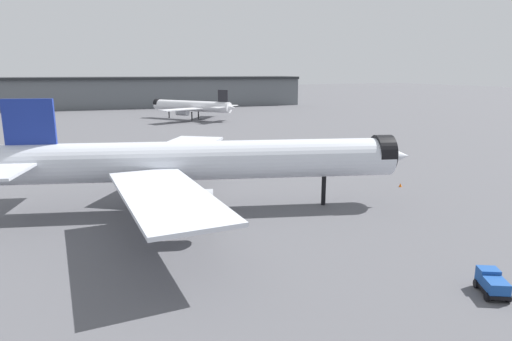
% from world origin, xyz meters
% --- Properties ---
extents(ground, '(900.00, 900.00, 0.00)m').
position_xyz_m(ground, '(0.00, 0.00, 0.00)').
color(ground, '#56565B').
extents(airliner_near_gate, '(54.68, 48.82, 14.62)m').
position_xyz_m(airliner_near_gate, '(0.92, 0.82, 6.44)').
color(airliner_near_gate, silver).
rests_on(airliner_near_gate, ground).
extents(airliner_far_taxiway, '(30.04, 33.77, 11.21)m').
position_xyz_m(airliner_far_taxiway, '(32.56, 107.00, 4.94)').
color(airliner_far_taxiway, white).
rests_on(airliner_far_taxiway, ground).
extents(terminal_building, '(232.03, 56.57, 22.34)m').
position_xyz_m(terminal_building, '(-8.93, 179.65, 7.52)').
color(terminal_building, slate).
rests_on(terminal_building, ground).
extents(service_truck_front, '(2.81, 5.61, 3.00)m').
position_xyz_m(service_truck_front, '(25.79, 24.42, 1.59)').
color(service_truck_front, black).
rests_on(service_truck_front, ground).
extents(baggage_tug_wing, '(3.11, 3.57, 1.85)m').
position_xyz_m(baggage_tug_wing, '(15.08, -31.11, 0.97)').
color(baggage_tug_wing, black).
rests_on(baggage_tug_wing, ground).
extents(traffic_cone_wingtip, '(0.47, 0.47, 0.59)m').
position_xyz_m(traffic_cone_wingtip, '(32.86, -1.62, 0.30)').
color(traffic_cone_wingtip, '#F2600C').
rests_on(traffic_cone_wingtip, ground).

